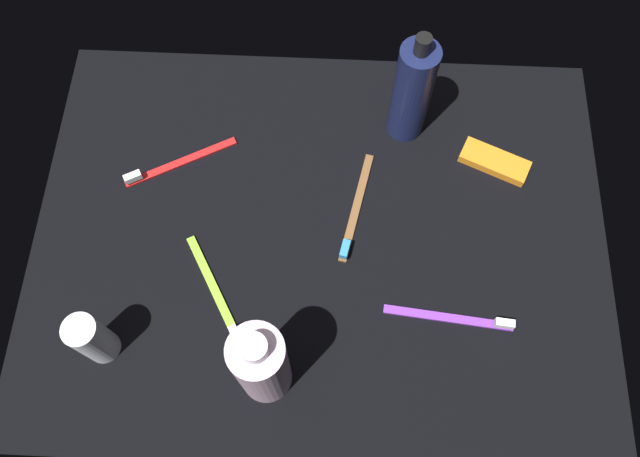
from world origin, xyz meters
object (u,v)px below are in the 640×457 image
Objects in this scene: toothbrush_red at (174,164)px; snack_bar_orange at (494,162)px; deodorant_stick at (92,339)px; toothbrush_purple at (457,318)px; bodywash_bottle at (261,365)px; toothbrush_brown at (355,212)px; lotion_bottle at (412,92)px; toothbrush_lime at (218,296)px.

snack_bar_orange is (-49.11, -2.56, 0.14)cm from toothbrush_red.
deodorant_stick reaches higher than snack_bar_orange.
toothbrush_purple is at bearing 98.50° from snack_bar_orange.
deodorant_stick is at bearing 53.13° from snack_bar_orange.
snack_bar_orange is at bearing -105.11° from toothbrush_purple.
toothbrush_red is at bearing -61.95° from bodywash_bottle.
snack_bar_orange is (-21.19, -9.45, 0.14)cm from toothbrush_brown.
lotion_bottle is at bearing -115.58° from toothbrush_brown.
bodywash_bottle is 22.98cm from deodorant_stick.
toothbrush_brown is at bearing -114.44° from bodywash_bottle.
toothbrush_brown is (-33.65, -21.59, -4.64)cm from deodorant_stick.
toothbrush_lime is at bearing -2.81° from toothbrush_purple.
toothbrush_purple is 25.80cm from snack_bar_orange.
bodywash_bottle is at bearing 70.05° from snack_bar_orange.
bodywash_bottle is 1.09× the size of toothbrush_purple.
toothbrush_red is 28.77cm from toothbrush_brown.
lotion_bottle reaches higher than toothbrush_red.
toothbrush_lime is 46.38cm from snack_bar_orange.
lotion_bottle is at bearing -77.27° from toothbrush_purple.
toothbrush_brown is (7.45, 15.57, -8.76)cm from lotion_bottle.
lotion_bottle is 1.28× the size of toothbrush_red.
toothbrush_lime is at bearing -54.14° from bodywash_bottle.
toothbrush_lime is (26.38, 29.39, -8.76)cm from lotion_bottle.
deodorant_stick is 0.64× the size of toothbrush_red.
lotion_bottle reaches higher than deodorant_stick.
toothbrush_red is (35.38, 8.67, -8.76)cm from lotion_bottle.
toothbrush_brown is (-27.93, 6.90, 0.00)cm from toothbrush_red.
toothbrush_purple is at bearing 177.19° from toothbrush_lime.
toothbrush_red is at bearing -66.52° from toothbrush_lime.
toothbrush_brown is at bearing 64.42° from lotion_bottle.
deodorant_stick reaches higher than toothbrush_red.
bodywash_bottle is at bearing 172.47° from deodorant_stick.
toothbrush_purple is at bearing -172.73° from deodorant_stick.
toothbrush_red is (16.76, -31.46, -8.35)cm from bodywash_bottle.
lotion_bottle is 1.08× the size of bodywash_bottle.
toothbrush_purple is 1.11× the size of toothbrush_lime.
lotion_bottle is 32.99cm from toothbrush_purple.
snack_bar_orange is (-40.12, -23.27, 0.14)cm from toothbrush_lime.
lotion_bottle reaches higher than bodywash_bottle.
deodorant_stick is 0.58× the size of toothbrush_purple.
snack_bar_orange is at bearing -177.02° from toothbrush_red.
toothbrush_brown is at bearing 166.13° from toothbrush_red.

